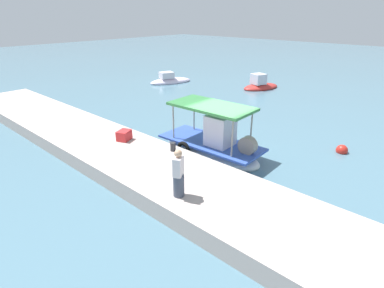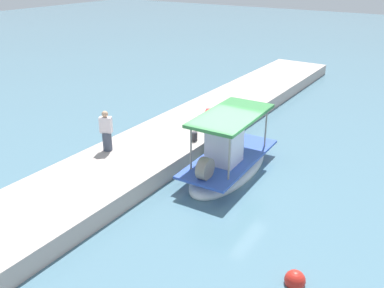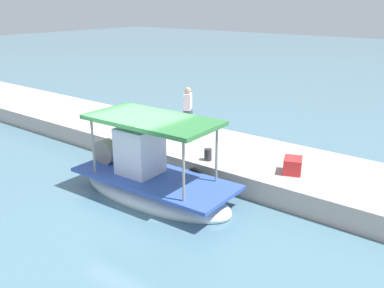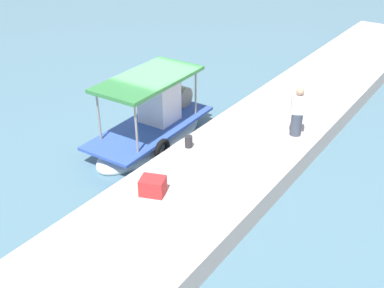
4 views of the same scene
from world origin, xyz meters
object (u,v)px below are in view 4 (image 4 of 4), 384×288
at_px(cargo_crate, 153,186).
at_px(marker_buoy, 142,75).
at_px(main_fishing_boat, 153,129).
at_px(mooring_bollard, 189,142).
at_px(fisherman_near_bollard, 297,114).

relative_size(cargo_crate, marker_buoy, 1.17).
xyz_separation_m(main_fishing_boat, mooring_bollard, (-0.61, -1.96, 0.40)).
height_order(main_fishing_boat, marker_buoy, main_fishing_boat).
distance_m(main_fishing_boat, mooring_bollard, 2.09).
xyz_separation_m(fisherman_near_bollard, mooring_bollard, (-2.70, 2.38, -0.56)).
bearing_deg(fisherman_near_bollard, marker_buoy, 74.78).
bearing_deg(mooring_bollard, main_fishing_boat, 72.66).
relative_size(main_fishing_boat, fisherman_near_bollard, 3.18).
bearing_deg(marker_buoy, fisherman_near_bollard, -105.22).
distance_m(fisherman_near_bollard, mooring_bollard, 3.65).
xyz_separation_m(main_fishing_boat, cargo_crate, (-3.19, -2.64, 0.44)).
distance_m(mooring_bollard, marker_buoy, 8.17).
xyz_separation_m(fisherman_near_bollard, marker_buoy, (2.38, 8.74, -1.31)).
height_order(fisherman_near_bollard, mooring_bollard, fisherman_near_bollard).
relative_size(main_fishing_boat, cargo_crate, 8.19).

